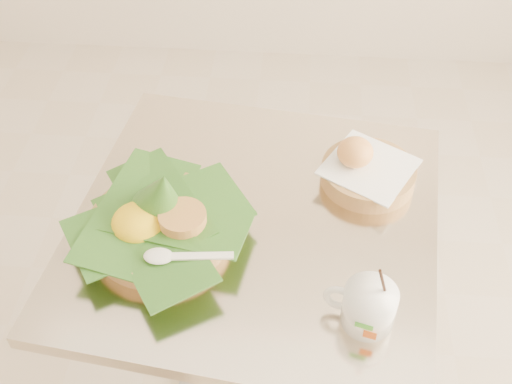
# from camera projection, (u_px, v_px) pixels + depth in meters

# --- Properties ---
(cafe_table) EXTENTS (0.78, 0.78, 0.75)m
(cafe_table) POSITION_uv_depth(u_px,v_px,m) (255.00, 287.00, 1.41)
(cafe_table) COLOR gray
(cafe_table) RESTS_ON floor
(rice_basket) EXTENTS (0.33, 0.33, 0.17)m
(rice_basket) POSITION_uv_depth(u_px,v_px,m) (159.00, 219.00, 1.19)
(rice_basket) COLOR tan
(rice_basket) RESTS_ON cafe_table
(bread_basket) EXTENTS (0.22, 0.22, 0.10)m
(bread_basket) POSITION_uv_depth(u_px,v_px,m) (366.00, 170.00, 1.31)
(bread_basket) COLOR tan
(bread_basket) RESTS_ON cafe_table
(coffee_mug) EXTENTS (0.12, 0.10, 0.15)m
(coffee_mug) POSITION_uv_depth(u_px,v_px,m) (368.00, 306.00, 1.06)
(coffee_mug) COLOR white
(coffee_mug) RESTS_ON cafe_table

